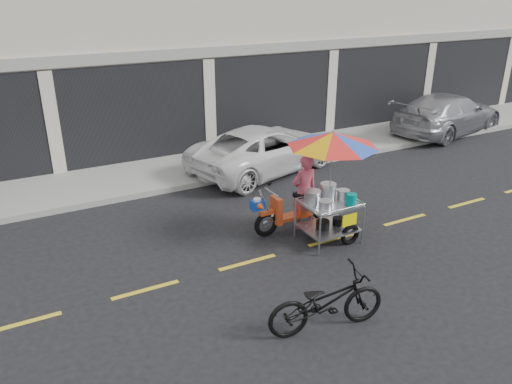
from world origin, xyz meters
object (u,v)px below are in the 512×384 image
white_pickup (265,149)px  near_bicycle (327,302)px  silver_pickup (448,114)px  food_vendor_rig (321,169)px

white_pickup → near_bicycle: 7.16m
white_pickup → near_bicycle: (-2.58, -6.68, -0.14)m
silver_pickup → near_bicycle: size_ratio=2.56×
white_pickup → near_bicycle: white_pickup is taller
white_pickup → silver_pickup: size_ratio=0.95×
silver_pickup → near_bicycle: silver_pickup is taller
near_bicycle → white_pickup: bearing=-11.4°
white_pickup → near_bicycle: size_ratio=2.44×
white_pickup → silver_pickup: (7.56, 0.35, 0.06)m
silver_pickup → food_vendor_rig: (-8.46, -4.35, 0.78)m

